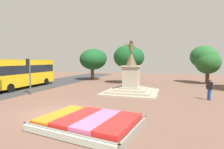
% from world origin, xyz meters
% --- Properties ---
extents(ground_plane, '(71.65, 71.65, 0.00)m').
position_xyz_m(ground_plane, '(0.00, 0.00, 0.00)').
color(ground_plane, brown).
extents(flower_planter, '(5.27, 4.12, 0.53)m').
position_xyz_m(flower_planter, '(3.08, -1.30, 0.23)').
color(flower_planter, '#38281C').
rests_on(flower_planter, ground_plane).
extents(statue_monument, '(5.16, 5.16, 5.21)m').
position_xyz_m(statue_monument, '(3.16, 8.10, 1.06)').
color(statue_monument, gray).
rests_on(statue_monument, ground_plane).
extents(traffic_light_mid_block, '(0.41, 0.30, 3.37)m').
position_xyz_m(traffic_light_mid_block, '(-5.68, 4.26, 2.33)').
color(traffic_light_mid_block, '#4C5156').
rests_on(traffic_light_mid_block, ground_plane).
extents(city_bus, '(2.95, 9.55, 3.31)m').
position_xyz_m(city_bus, '(-9.73, 7.13, 1.90)').
color(city_bus, gold).
rests_on(city_bus, ground_plane).
extents(pedestrian_near_planter, '(0.42, 0.45, 1.76)m').
position_xyz_m(pedestrian_near_planter, '(9.82, 6.93, 1.03)').
color(pedestrian_near_planter, '#264CA5').
rests_on(pedestrian_near_planter, ground_plane).
extents(park_tree_far_left, '(3.83, 3.98, 5.30)m').
position_xyz_m(park_tree_far_left, '(11.48, 18.21, 3.38)').
color(park_tree_far_left, '#4C3823').
rests_on(park_tree_far_left, ground_plane).
extents(park_tree_behind_statue, '(4.24, 3.66, 5.33)m').
position_xyz_m(park_tree_behind_statue, '(1.48, 15.00, 3.67)').
color(park_tree_behind_statue, '#4C3823').
rests_on(park_tree_behind_statue, ground_plane).
extents(park_tree_street_side, '(4.36, 4.57, 5.12)m').
position_xyz_m(park_tree_street_side, '(-5.12, 17.83, 3.46)').
color(park_tree_street_side, brown).
rests_on(park_tree_street_side, ground_plane).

